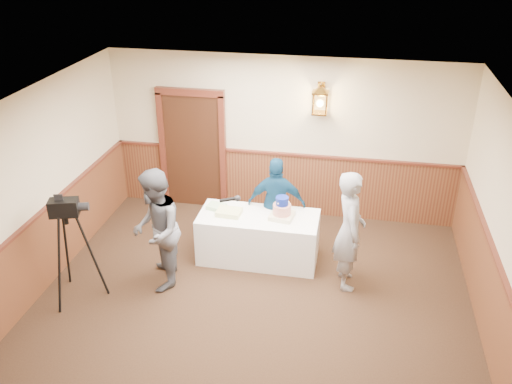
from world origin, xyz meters
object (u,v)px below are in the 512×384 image
Objects in this scene: baker at (349,230)px; sheet_cake_green at (217,207)px; display_table at (258,237)px; interviewer at (156,230)px; assistant_p at (277,204)px; tv_camera_rig at (73,255)px; sheet_cake_yellow at (229,212)px; tiered_cake at (282,210)px.

sheet_cake_green is at bearing 64.58° from baker.
display_table is 1.50m from baker.
assistant_p is at bearing 114.68° from interviewer.
sheet_cake_green is 0.17× the size of assistant_p.
tv_camera_rig is (-3.64, -1.00, -0.20)m from baker.
sheet_cake_yellow is 0.20× the size of interviewer.
assistant_p is 1.01× the size of tv_camera_rig.
tv_camera_rig is (-2.29, -1.40, 0.30)m from display_table.
tv_camera_rig is at bearing 93.96° from baker.
sheet_cake_yellow is (-0.80, -0.05, -0.10)m from tiered_cake.
interviewer is at bearing -144.15° from display_table.
tiered_cake is at bearing 1.59° from display_table.
display_table is at bearing 14.61° from tv_camera_rig.
baker is 1.38m from assistant_p.
assistant_p is 3.07m from tv_camera_rig.
baker is at bearing 142.32° from assistant_p.
sheet_cake_yellow is 0.20× the size of baker.
tv_camera_rig is at bearing -151.88° from tiered_cake.
sheet_cake_green is at bearing 171.02° from display_table.
assistant_p is (0.22, 0.37, 0.39)m from display_table.
baker is 1.17× the size of tv_camera_rig.
tiered_cake is 0.21× the size of interviewer.
sheet_cake_yellow is at bearing 28.51° from assistant_p.
tiered_cake is 3.00m from tv_camera_rig.
sheet_cake_yellow is 1.20m from interviewer.
sheet_cake_yellow is 0.24× the size of tv_camera_rig.
interviewer is (-0.59, -1.02, 0.11)m from sheet_cake_green.
sheet_cake_yellow reaches higher than sheet_cake_green.
interviewer is (-1.61, -0.92, 0.00)m from tiered_cake.
interviewer reaches higher than assistant_p.
baker is (1.35, -0.40, 0.51)m from display_table.
interviewer is 1.97m from assistant_p.
interviewer is at bearing 37.58° from assistant_p.
baker is at bearing -22.17° from tiered_cake.
display_table is 0.61m from sheet_cake_yellow.
sheet_cake_green is 0.15× the size of interviewer.
display_table is 1.01× the size of interviewer.
assistant_p is (-1.14, 0.77, -0.11)m from baker.
display_table is at bearing 4.95° from sheet_cake_yellow.
tv_camera_rig reaches higher than tiered_cake.
baker is 1.15× the size of assistant_p.
tiered_cake is at bearing 103.41° from interviewer.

